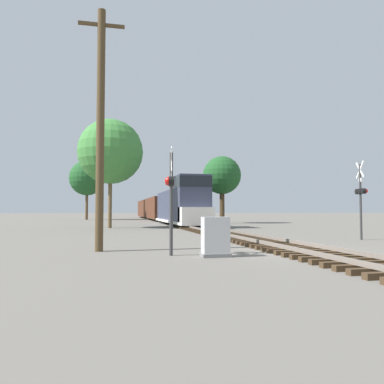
{
  "coord_description": "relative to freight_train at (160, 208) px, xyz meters",
  "views": [
    {
      "loc": [
        -6.93,
        -13.27,
        1.59
      ],
      "look_at": [
        -2.21,
        8.84,
        2.69
      ],
      "focal_mm": 35.0,
      "sensor_mm": 36.0,
      "label": 1
    }
  ],
  "objects": [
    {
      "name": "crossing_signal_far",
      "position": [
        6.17,
        -37.82,
        0.54
      ],
      "size": [
        0.49,
        1.01,
        4.23
      ],
      "rotation": [
        0.0,
        0.0,
        1.37
      ],
      "color": "#333333",
      "rests_on": "ground"
    },
    {
      "name": "tree_mid_background",
      "position": [
        6.12,
        -11.95,
        3.86
      ],
      "size": [
        4.64,
        4.64,
        8.17
      ],
      "color": "#473521",
      "rests_on": "ground"
    },
    {
      "name": "tree_far_right",
      "position": [
        -7.13,
        -21.49,
        4.89
      ],
      "size": [
        5.81,
        5.81,
        9.74
      ],
      "color": "brown",
      "rests_on": "ground"
    },
    {
      "name": "crossing_signal_near",
      "position": [
        -4.93,
        -42.56,
        0.46
      ],
      "size": [
        0.44,
        1.01,
        3.79
      ],
      "rotation": [
        0.0,
        0.0,
        -1.71
      ],
      "color": "#333333",
      "rests_on": "ground"
    },
    {
      "name": "relay_cabinet",
      "position": [
        -3.48,
        -43.23,
        -1.26
      ],
      "size": [
        0.99,
        0.58,
        1.36
      ],
      "color": "slate",
      "rests_on": "ground"
    },
    {
      "name": "utility_pole",
      "position": [
        -7.41,
        -40.67,
        2.95
      ],
      "size": [
        1.8,
        0.31,
        9.53
      ],
      "color": "#4C3A23",
      "rests_on": "ground"
    },
    {
      "name": "tree_deep_background",
      "position": [
        -11.06,
        8.36,
        4.97
      ],
      "size": [
        5.81,
        5.81,
        9.83
      ],
      "color": "brown",
      "rests_on": "ground"
    },
    {
      "name": "rail_track_bed",
      "position": [
        0.0,
        -42.31,
        -1.79
      ],
      "size": [
        2.6,
        160.0,
        0.31
      ],
      "color": "#42301E",
      "rests_on": "ground"
    },
    {
      "name": "freight_train",
      "position": [
        0.0,
        0.0,
        0.0
      ],
      "size": [
        2.88,
        54.42,
        4.67
      ],
      "color": "#33384C",
      "rests_on": "ground"
    },
    {
      "name": "ground_plane",
      "position": [
        0.0,
        -42.31,
        -1.93
      ],
      "size": [
        400.0,
        400.0,
        0.0
      ],
      "primitive_type": "plane",
      "color": "#666059"
    }
  ]
}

